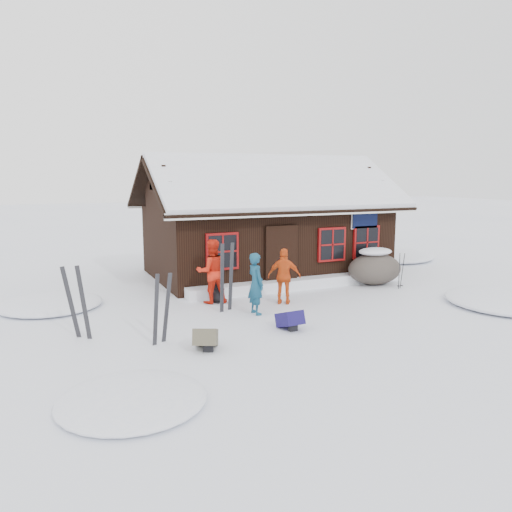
% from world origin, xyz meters
% --- Properties ---
extents(ground, '(120.00, 120.00, 0.00)m').
position_xyz_m(ground, '(0.00, 0.00, 0.00)').
color(ground, white).
rests_on(ground, ground).
extents(mountain_hut, '(8.90, 6.09, 4.42)m').
position_xyz_m(mountain_hut, '(1.50, 4.98, 1.58)').
color(mountain_hut, black).
rests_on(mountain_hut, ground).
extents(snow_drift, '(7.60, 0.60, 0.35)m').
position_xyz_m(snow_drift, '(1.50, 2.25, 0.17)').
color(snow_drift, white).
rests_on(snow_drift, ground).
extents(snow_mounds, '(20.60, 13.20, 0.48)m').
position_xyz_m(snow_mounds, '(1.65, 1.86, 0.00)').
color(snow_mounds, white).
rests_on(snow_mounds, ground).
extents(skier_teal, '(0.44, 0.63, 1.64)m').
position_xyz_m(skier_teal, '(-1.04, 0.05, 0.82)').
color(skier_teal, navy).
rests_on(skier_teal, ground).
extents(skier_orange_left, '(0.95, 0.77, 1.85)m').
position_xyz_m(skier_orange_left, '(-1.72, 1.63, 0.92)').
color(skier_orange_left, red).
rests_on(skier_orange_left, ground).
extents(skier_orange_right, '(1.00, 0.82, 1.60)m').
position_xyz_m(skier_orange_right, '(0.13, 0.69, 0.80)').
color(skier_orange_right, '#DB4D16').
rests_on(skier_orange_right, ground).
extents(skier_crouched, '(0.61, 0.57, 1.05)m').
position_xyz_m(skier_crouched, '(-1.56, 1.62, 0.53)').
color(skier_crouched, black).
rests_on(skier_crouched, ground).
extents(boulder, '(1.90, 1.42, 1.12)m').
position_xyz_m(boulder, '(4.11, 1.80, 0.56)').
color(boulder, '#524941').
rests_on(boulder, ground).
extents(ski_pair_left, '(0.51, 0.20, 1.59)m').
position_xyz_m(ski_pair_left, '(-3.85, -1.23, 0.75)').
color(ski_pair_left, black).
rests_on(ski_pair_left, ground).
extents(ski_pair_mid, '(0.58, 0.29, 1.71)m').
position_xyz_m(ski_pair_mid, '(-5.50, -0.16, 0.81)').
color(ski_pair_mid, black).
rests_on(ski_pair_mid, ground).
extents(ski_pair_right, '(0.49, 0.20, 1.90)m').
position_xyz_m(ski_pair_right, '(-1.62, 0.68, 0.90)').
color(ski_pair_right, black).
rests_on(ski_pair_right, ground).
extents(ski_poles, '(0.21, 0.11, 1.19)m').
position_xyz_m(ski_poles, '(4.50, 0.95, 0.56)').
color(ski_poles, black).
rests_on(ski_poles, ground).
extents(backpack_blue, '(0.50, 0.65, 0.34)m').
position_xyz_m(backpack_blue, '(-0.84, -1.50, 0.17)').
color(backpack_blue, '#17114B').
rests_on(backpack_blue, ground).
extents(backpack_olive, '(0.70, 0.78, 0.35)m').
position_xyz_m(backpack_olive, '(-3.11, -2.02, 0.17)').
color(backpack_olive, brown).
rests_on(backpack_olive, ground).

